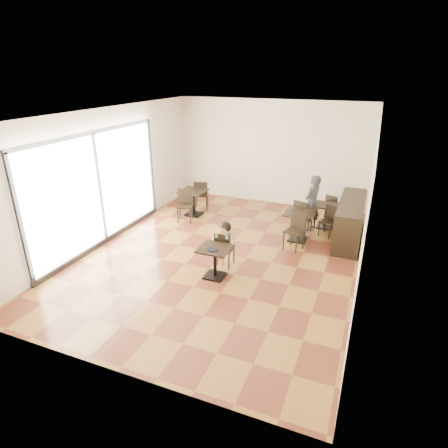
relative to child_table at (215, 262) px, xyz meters
The scene contains 23 objects.
floor 1.11m from the child_table, 103.46° to the left, with size 6.00×8.00×0.01m, color brown.
ceiling 3.05m from the child_table, 103.46° to the left, with size 6.00×8.00×0.01m, color white.
wall_back 5.20m from the child_table, 92.81° to the left, with size 6.00×0.01×3.20m, color silver.
wall_front 3.23m from the child_table, 94.76° to the right, with size 6.00×0.01×3.20m, color silver.
wall_left 3.63m from the child_table, 162.35° to the left, with size 0.01×8.00×3.20m, color silver.
wall_right 3.20m from the child_table, 20.57° to the left, with size 0.01×8.00×3.20m, color silver.
storefront_window 3.43m from the child_table, behind, with size 0.04×4.50×2.60m, color white.
child_table is the anchor object (origin of this frame).
child_chair 0.55m from the child_table, 90.00° to the left, with size 0.36×0.36×0.81m, color black, non-canonical shape.
child 0.58m from the child_table, 90.00° to the left, with size 0.36×0.51×1.02m, color slate, non-canonical shape.
plate 0.36m from the child_table, 90.00° to the right, with size 0.23×0.23×0.01m, color black.
pizza_slice 0.65m from the child_table, 90.00° to the left, with size 0.24×0.18×0.05m, color #D4B76B, non-canonical shape.
adult_patron 3.56m from the child_table, 66.72° to the left, with size 0.55×0.36×1.50m, color #333237.
cafe_table_mid 2.75m from the child_table, 63.40° to the left, with size 0.71×0.71×0.75m, color black, non-canonical shape.
cafe_table_left 3.66m from the child_table, 123.16° to the left, with size 0.71×0.71×0.75m, color black, non-canonical shape.
cafe_table_back 3.95m from the child_table, 63.84° to the left, with size 0.62×0.62×0.66m, color black, non-canonical shape.
chair_mid_a 3.25m from the child_table, 67.75° to the left, with size 0.41×0.41×0.90m, color black, non-canonical shape.
chair_mid_b 2.27m from the child_table, 57.17° to the left, with size 0.41×0.41×0.90m, color black, non-canonical shape.
chair_left_a 4.13m from the child_table, 118.99° to the left, with size 0.41×0.41×0.91m, color black, non-canonical shape.
chair_left_b 3.22m from the child_table, 128.53° to the left, with size 0.41×0.41×0.91m, color black, non-canonical shape.
chair_back_a 4.51m from the child_table, 65.40° to the left, with size 0.35×0.35×0.79m, color black, non-canonical shape.
chair_back_b 3.54m from the child_table, 57.96° to the left, with size 0.35×0.35×0.79m, color black, non-canonical shape.
service_counter 3.87m from the child_table, 51.61° to the left, with size 0.60×2.40×1.00m, color black.
Camera 1 is at (2.96, -7.27, 4.03)m, focal length 30.00 mm.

